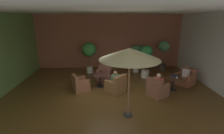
{
  "coord_description": "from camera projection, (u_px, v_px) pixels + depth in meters",
  "views": [
    {
      "loc": [
        -0.32,
        -6.73,
        3.41
      ],
      "look_at": [
        0.0,
        0.48,
        1.27
      ],
      "focal_mm": 26.43,
      "sensor_mm": 36.0,
      "label": 1
    }
  ],
  "objects": [
    {
      "name": "open_laptop",
      "position": [
        174.0,
        77.0,
        7.99
      ],
      "size": [
        0.36,
        0.3,
        0.2
      ],
      "color": "#9EA0A5",
      "rests_on": "cafe_table_front_left"
    },
    {
      "name": "patron_with_friend",
      "position": [
        186.0,
        71.0,
        8.62
      ],
      "size": [
        0.37,
        0.39,
        0.63
      ],
      "color": "silver",
      "rests_on": "ground_plane"
    },
    {
      "name": "patron_by_window",
      "position": [
        115.0,
        78.0,
        7.75
      ],
      "size": [
        0.42,
        0.42,
        0.61
      ],
      "color": "#557C5A",
      "rests_on": "ground_plane"
    },
    {
      "name": "armchair_front_right_north",
      "position": [
        116.0,
        86.0,
        7.82
      ],
      "size": [
        1.1,
        1.1,
        0.89
      ],
      "color": "brown",
      "rests_on": "ground_plane"
    },
    {
      "name": "armchair_front_right_east",
      "position": [
        104.0,
        74.0,
        9.51
      ],
      "size": [
        0.91,
        0.92,
        0.82
      ],
      "color": "brown",
      "rests_on": "ground_plane"
    },
    {
      "name": "potted_tree_right_corner",
      "position": [
        146.0,
        56.0,
        9.51
      ],
      "size": [
        0.74,
        0.74,
        1.93
      ],
      "color": "silver",
      "rests_on": "ground_plane"
    },
    {
      "name": "cafe_table_front_left",
      "position": [
        174.0,
        80.0,
        8.03
      ],
      "size": [
        0.8,
        0.8,
        0.64
      ],
      "color": "black",
      "rests_on": "ground_plane"
    },
    {
      "name": "armchair_front_right_south",
      "position": [
        80.0,
        84.0,
        8.05
      ],
      "size": [
        0.95,
        0.97,
        0.79
      ],
      "color": "brown",
      "rests_on": "ground_plane"
    },
    {
      "name": "armchair_front_left_east",
      "position": [
        157.0,
        89.0,
        7.45
      ],
      "size": [
        1.04,
        1.04,
        0.87
      ],
      "color": "brown",
      "rests_on": "ground_plane"
    },
    {
      "name": "cafe_table_front_right",
      "position": [
        100.0,
        78.0,
        8.46
      ],
      "size": [
        0.68,
        0.68,
        0.64
      ],
      "color": "black",
      "rests_on": "ground_plane"
    },
    {
      "name": "wall_back_brick",
      "position": [
        109.0,
        42.0,
        11.45
      ],
      "size": [
        10.11,
        0.08,
        3.67
      ],
      "primitive_type": "cube",
      "color": "#92533B",
      "rests_on": "ground_plane"
    },
    {
      "name": "patron_blue_shirt",
      "position": [
        158.0,
        81.0,
        7.36
      ],
      "size": [
        0.43,
        0.47,
        0.64
      ],
      "color": "#AC4B41",
      "rests_on": "ground_plane"
    },
    {
      "name": "potted_tree_mid_right",
      "position": [
        164.0,
        50.0,
        10.97
      ],
      "size": [
        0.74,
        0.74,
        1.99
      ],
      "color": "#3E2F2B",
      "rests_on": "ground_plane"
    },
    {
      "name": "ground_plane",
      "position": [
        112.0,
        97.0,
        7.43
      ],
      "size": [
        10.11,
        9.58,
        0.02
      ],
      "primitive_type": "cube",
      "color": "brown"
    },
    {
      "name": "potted_tree_mid_left",
      "position": [
        137.0,
        53.0,
        10.57
      ],
      "size": [
        0.8,
        0.8,
        1.8
      ],
      "color": "silver",
      "rests_on": "ground_plane"
    },
    {
      "name": "iced_drink_cup",
      "position": [
        177.0,
        78.0,
        7.84
      ],
      "size": [
        0.08,
        0.08,
        0.11
      ],
      "primitive_type": "cylinder",
      "color": "white",
      "rests_on": "cafe_table_front_left"
    },
    {
      "name": "armchair_front_left_north",
      "position": [
        186.0,
        79.0,
        8.77
      ],
      "size": [
        1.08,
        1.08,
        0.87
      ],
      "color": "brown",
      "rests_on": "ground_plane"
    },
    {
      "name": "patio_umbrella_tall_red",
      "position": [
        130.0,
        54.0,
        5.37
      ],
      "size": [
        2.03,
        2.03,
        2.49
      ],
      "color": "#2D2D2D",
      "rests_on": "ground_plane"
    },
    {
      "name": "ceiling_slab",
      "position": [
        113.0,
        10.0,
        6.38
      ],
      "size": [
        10.11,
        9.58,
        0.06
      ],
      "primitive_type": "cube",
      "color": "silver",
      "rests_on": "wall_back_brick"
    },
    {
      "name": "potted_tree_left_corner",
      "position": [
        89.0,
        51.0,
        10.32
      ],
      "size": [
        0.89,
        0.89,
        1.99
      ],
      "color": "beige",
      "rests_on": "ground_plane"
    }
  ]
}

